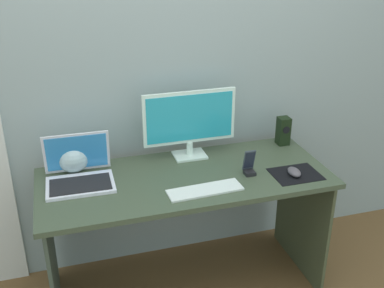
% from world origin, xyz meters
% --- Properties ---
extents(ground_plane, '(8.00, 8.00, 0.00)m').
position_xyz_m(ground_plane, '(0.00, 0.00, 0.00)').
color(ground_plane, brown).
extents(wall_back, '(6.00, 0.04, 2.50)m').
position_xyz_m(wall_back, '(0.00, 0.40, 1.25)').
color(wall_back, '#94A4A5').
rests_on(wall_back, ground_plane).
extents(desk, '(1.52, 0.63, 0.73)m').
position_xyz_m(desk, '(0.00, 0.00, 0.59)').
color(desk, '#414E39').
rests_on(desk, ground_plane).
extents(monitor, '(0.52, 0.14, 0.39)m').
position_xyz_m(monitor, '(0.09, 0.22, 0.95)').
color(monitor, white).
rests_on(monitor, desk).
extents(speaker_right, '(0.07, 0.07, 0.17)m').
position_xyz_m(speaker_right, '(0.67, 0.22, 0.82)').
color(speaker_right, black).
rests_on(speaker_right, desk).
extents(laptop, '(0.34, 0.28, 0.24)m').
position_xyz_m(laptop, '(-0.53, 0.09, 0.78)').
color(laptop, white).
rests_on(laptop, desk).
extents(fishbowl, '(0.17, 0.17, 0.17)m').
position_xyz_m(fishbowl, '(-0.55, 0.23, 0.81)').
color(fishbowl, silver).
rests_on(fishbowl, desk).
extents(keyboard_external, '(0.38, 0.13, 0.01)m').
position_xyz_m(keyboard_external, '(0.05, -0.18, 0.74)').
color(keyboard_external, white).
rests_on(keyboard_external, desk).
extents(mousepad, '(0.25, 0.20, 0.00)m').
position_xyz_m(mousepad, '(0.56, -0.15, 0.73)').
color(mousepad, black).
rests_on(mousepad, desk).
extents(mouse, '(0.07, 0.10, 0.04)m').
position_xyz_m(mouse, '(0.55, -0.16, 0.75)').
color(mouse, '#554D53').
rests_on(mouse, mousepad).
extents(phone_in_dock, '(0.06, 0.06, 0.14)m').
position_xyz_m(phone_in_dock, '(0.33, -0.07, 0.78)').
color(phone_in_dock, black).
rests_on(phone_in_dock, desk).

